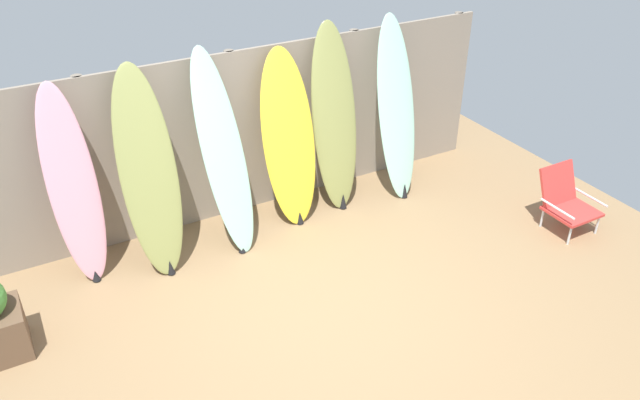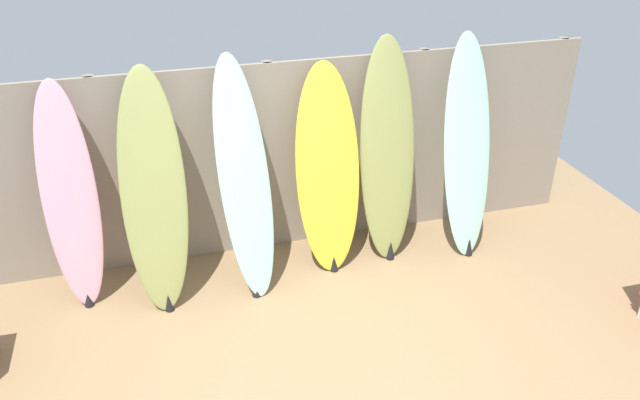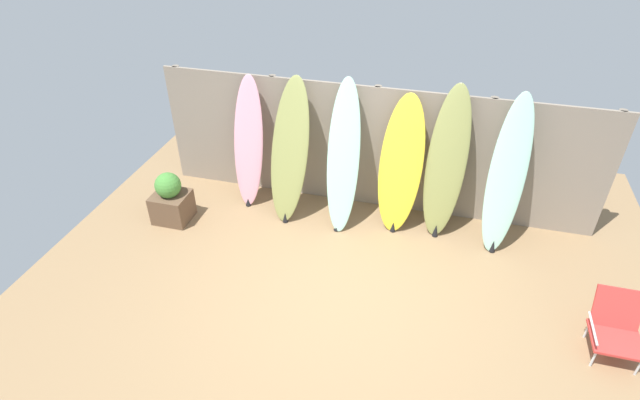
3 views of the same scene
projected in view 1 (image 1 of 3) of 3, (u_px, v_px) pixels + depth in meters
The scene contains 9 objects.
ground at pixel (330, 313), 5.51m from camera, with size 7.68×7.68×0.00m, color #8E704C.
fence_back at pixel (236, 135), 6.54m from camera, with size 6.08×0.11×1.80m.
surfboard_pink_0 at pixel (73, 188), 5.57m from camera, with size 0.43×0.48×1.86m.
surfboard_olive_1 at pixel (149, 174), 5.71m from camera, with size 0.59×0.76×1.93m.
surfboard_seafoam_2 at pixel (223, 154), 6.01m from camera, with size 0.50×0.79×1.96m.
surfboard_yellow_3 at pixel (289, 140), 6.42m from camera, with size 0.60×0.57×1.84m.
surfboard_olive_4 at pixel (334, 120), 6.64m from camera, with size 0.55×0.57×2.01m.
surfboard_seafoam_5 at pixel (396, 111), 6.88m from camera, with size 0.50×0.67×2.00m.
beach_chair at pixel (566, 199), 6.54m from camera, with size 0.50×0.56×0.65m.
Camera 1 is at (-2.09, -3.60, 3.74)m, focal length 35.00 mm.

